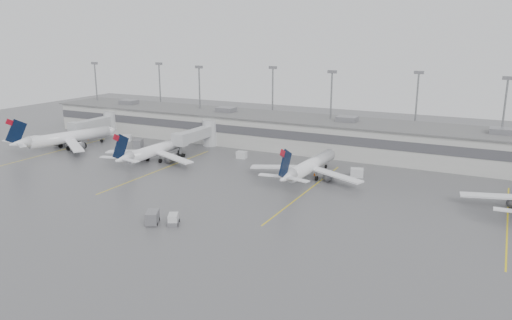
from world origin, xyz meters
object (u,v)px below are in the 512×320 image
at_px(jet_mid_left, 155,150).
at_px(baggage_tug, 173,220).
at_px(jet_mid_right, 309,166).
at_px(jet_far_left, 65,137).

distance_m(jet_mid_left, baggage_tug, 41.65).
xyz_separation_m(jet_mid_right, baggage_tug, (-10.25, -33.86, -2.14)).
xyz_separation_m(jet_mid_left, baggage_tug, (27.69, -31.04, -2.12)).
xyz_separation_m(jet_far_left, baggage_tug, (57.08, -31.33, -2.37)).
relative_size(jet_mid_right, baggage_tug, 8.84).
bearing_deg(jet_mid_right, baggage_tug, -104.01).
height_order(jet_far_left, baggage_tug, jet_far_left).
bearing_deg(baggage_tug, jet_mid_left, 103.64).
relative_size(jet_far_left, baggage_tug, 9.34).
bearing_deg(baggage_tug, jet_mid_right, 45.07).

